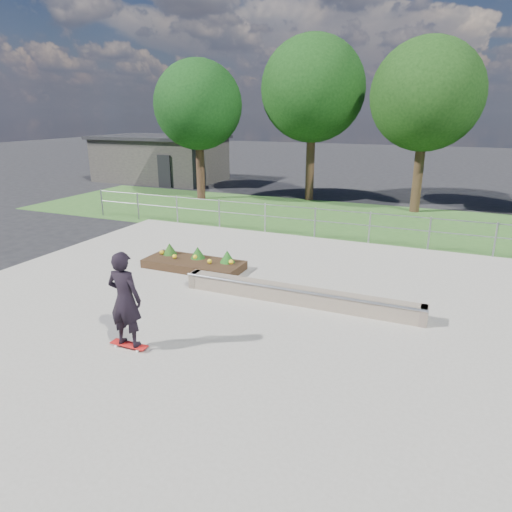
# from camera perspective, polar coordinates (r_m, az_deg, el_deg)

# --- Properties ---
(ground) EXTENTS (120.00, 120.00, 0.00)m
(ground) POSITION_cam_1_polar(r_m,az_deg,el_deg) (10.65, -4.22, -7.78)
(ground) COLOR black
(ground) RESTS_ON ground
(grass_verge) EXTENTS (30.00, 8.00, 0.02)m
(grass_verge) POSITION_cam_1_polar(r_m,az_deg,el_deg) (20.53, 10.05, 4.56)
(grass_verge) COLOR #2C5321
(grass_verge) RESTS_ON ground
(concrete_slab) EXTENTS (15.00, 15.00, 0.06)m
(concrete_slab) POSITION_cam_1_polar(r_m,az_deg,el_deg) (10.64, -4.22, -7.63)
(concrete_slab) COLOR gray
(concrete_slab) RESTS_ON ground
(fence) EXTENTS (20.06, 0.06, 1.20)m
(fence) POSITION_cam_1_polar(r_m,az_deg,el_deg) (17.06, 7.40, 4.64)
(fence) COLOR gray
(fence) RESTS_ON ground
(building) EXTENTS (8.40, 5.40, 3.00)m
(building) POSITION_cam_1_polar(r_m,az_deg,el_deg) (32.47, -11.84, 11.89)
(building) COLOR #2E2C29
(building) RESTS_ON ground
(tree_far_left) EXTENTS (4.55, 4.55, 7.15)m
(tree_far_left) POSITION_cam_1_polar(r_m,az_deg,el_deg) (24.88, -7.26, 18.18)
(tree_far_left) COLOR #311C13
(tree_far_left) RESTS_ON ground
(tree_mid_left) EXTENTS (5.25, 5.25, 8.25)m
(tree_mid_left) POSITION_cam_1_polar(r_m,az_deg,el_deg) (24.55, 7.11, 19.95)
(tree_mid_left) COLOR #342014
(tree_mid_left) RESTS_ON ground
(tree_mid_right) EXTENTS (4.90, 4.90, 7.70)m
(tree_mid_right) POSITION_cam_1_polar(r_m,az_deg,el_deg) (22.57, 20.53, 18.29)
(tree_mid_right) COLOR #2F2013
(tree_mid_right) RESTS_ON ground
(grind_ledge) EXTENTS (6.00, 0.44, 0.43)m
(grind_ledge) POSITION_cam_1_polar(r_m,az_deg,el_deg) (11.24, 5.30, -4.93)
(grind_ledge) COLOR #6B5E4F
(grind_ledge) RESTS_ON concrete_slab
(planter_bed) EXTENTS (3.00, 1.20, 0.61)m
(planter_bed) POSITION_cam_1_polar(r_m,az_deg,el_deg) (13.81, -7.69, -0.76)
(planter_bed) COLOR black
(planter_bed) RESTS_ON concrete_slab
(skateboarder) EXTENTS (0.80, 0.49, 2.01)m
(skateboarder) POSITION_cam_1_polar(r_m,az_deg,el_deg) (9.18, -16.08, -5.26)
(skateboarder) COLOR white
(skateboarder) RESTS_ON concrete_slab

